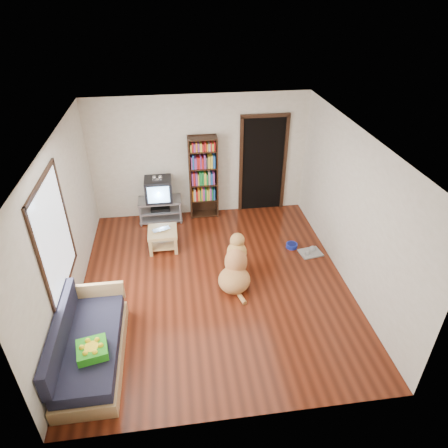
{
  "coord_description": "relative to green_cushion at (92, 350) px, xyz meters",
  "views": [
    {
      "loc": [
        -0.56,
        -5.28,
        4.52
      ],
      "look_at": [
        0.23,
        0.46,
        0.9
      ],
      "focal_mm": 32.0,
      "sensor_mm": 36.0,
      "label": 1
    }
  ],
  "objects": [
    {
      "name": "ground",
      "position": [
        1.75,
        1.64,
        -0.48
      ],
      "size": [
        5.0,
        5.0,
        0.0
      ],
      "primitive_type": "plane",
      "color": "#5F2110",
      "rests_on": "ground"
    },
    {
      "name": "grey_rag",
      "position": [
        3.67,
        2.25,
        -0.47
      ],
      "size": [
        0.45,
        0.38,
        0.03
      ],
      "primitive_type": "cube",
      "rotation": [
        0.0,
        0.0,
        0.17
      ],
      "color": "#A9A9A9",
      "rests_on": "ground"
    },
    {
      "name": "ceiling",
      "position": [
        1.75,
        1.64,
        2.12
      ],
      "size": [
        5.0,
        5.0,
        0.0
      ],
      "primitive_type": "plane",
      "rotation": [
        3.14,
        0.0,
        0.0
      ],
      "color": "white",
      "rests_on": "ground"
    },
    {
      "name": "dog_bowl",
      "position": [
        3.37,
        2.5,
        -0.44
      ],
      "size": [
        0.22,
        0.22,
        0.08
      ],
      "primitive_type": "cylinder",
      "color": "navy",
      "rests_on": "ground"
    },
    {
      "name": "dog",
      "position": [
        2.11,
        1.62,
        -0.16
      ],
      "size": [
        0.68,
        1.07,
        0.87
      ],
      "color": "#C1834A",
      "rests_on": "ground"
    },
    {
      "name": "laptop",
      "position": [
        0.89,
        2.79,
        -0.07
      ],
      "size": [
        0.39,
        0.32,
        0.03
      ],
      "primitive_type": "imported",
      "rotation": [
        0.0,
        0.0,
        0.36
      ],
      "color": "silver",
      "rests_on": "coffee_table"
    },
    {
      "name": "coffee_table",
      "position": [
        0.89,
        2.82,
        -0.2
      ],
      "size": [
        0.55,
        0.55,
        0.4
      ],
      "color": "tan",
      "rests_on": "ground"
    },
    {
      "name": "crt_tv",
      "position": [
        0.85,
        3.91,
        0.26
      ],
      "size": [
        0.55,
        0.52,
        0.58
      ],
      "color": "black",
      "rests_on": "tv_stand"
    },
    {
      "name": "window",
      "position": [
        -0.48,
        1.14,
        1.02
      ],
      "size": [
        0.03,
        1.46,
        1.7
      ],
      "color": "white",
      "rests_on": "wall_left"
    },
    {
      "name": "green_cushion",
      "position": [
        0.0,
        0.0,
        0.0
      ],
      "size": [
        0.44,
        0.44,
        0.12
      ],
      "primitive_type": "cube",
      "rotation": [
        0.0,
        0.0,
        0.21
      ],
      "color": "green",
      "rests_on": "sofa"
    },
    {
      "name": "doorway",
      "position": [
        3.1,
        4.12,
        0.64
      ],
      "size": [
        1.03,
        0.05,
        2.19
      ],
      "color": "black",
      "rests_on": "wall_back"
    },
    {
      "name": "wall_left",
      "position": [
        -0.5,
        1.64,
        0.82
      ],
      "size": [
        0.0,
        5.0,
        5.0
      ],
      "primitive_type": "plane",
      "rotation": [
        1.57,
        0.0,
        1.57
      ],
      "color": "silver",
      "rests_on": "ground"
    },
    {
      "name": "wall_back",
      "position": [
        1.75,
        4.14,
        0.82
      ],
      "size": [
        4.5,
        0.0,
        4.5
      ],
      "primitive_type": "plane",
      "rotation": [
        1.57,
        0.0,
        0.0
      ],
      "color": "silver",
      "rests_on": "ground"
    },
    {
      "name": "wall_right",
      "position": [
        4.0,
        1.64,
        0.82
      ],
      "size": [
        0.0,
        5.0,
        5.0
      ],
      "primitive_type": "plane",
      "rotation": [
        1.57,
        0.0,
        -1.57
      ],
      "color": "silver",
      "rests_on": "ground"
    },
    {
      "name": "tv_stand",
      "position": [
        0.85,
        3.89,
        -0.21
      ],
      "size": [
        0.9,
        0.45,
        0.5
      ],
      "color": "#99999E",
      "rests_on": "ground"
    },
    {
      "name": "wall_front",
      "position": [
        1.75,
        -0.86,
        0.82
      ],
      "size": [
        4.5,
        0.0,
        4.5
      ],
      "primitive_type": "plane",
      "rotation": [
        -1.57,
        0.0,
        0.0
      ],
      "color": "silver",
      "rests_on": "ground"
    },
    {
      "name": "sofa",
      "position": [
        -0.12,
        0.26,
        -0.22
      ],
      "size": [
        0.8,
        1.8,
        0.8
      ],
      "color": "tan",
      "rests_on": "ground"
    },
    {
      "name": "bookshelf",
      "position": [
        1.8,
        3.98,
        0.52
      ],
      "size": [
        0.6,
        0.3,
        1.8
      ],
      "color": "black",
      "rests_on": "ground"
    }
  ]
}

